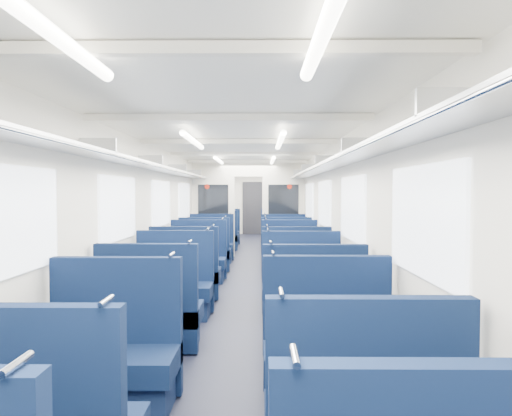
{
  "coord_description": "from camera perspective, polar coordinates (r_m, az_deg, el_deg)",
  "views": [
    {
      "loc": [
        0.3,
        -8.2,
        1.62
      ],
      "look_at": [
        0.19,
        3.44,
        1.2
      ],
      "focal_mm": 31.53,
      "sensor_mm": 36.0,
      "label": 1
    }
  ],
  "objects": [
    {
      "name": "seat_20",
      "position": [
        12.46,
        -4.66,
        -3.79
      ],
      "size": [
        1.02,
        0.56,
        1.14
      ],
      "color": "#0D1C3E",
      "rests_on": "floor"
    },
    {
      "name": "seat_13",
      "position": [
        6.85,
        5.05,
        -8.6
      ],
      "size": [
        1.02,
        0.56,
        1.14
      ],
      "color": "#0D1C3E",
      "rests_on": "floor"
    },
    {
      "name": "seat_12",
      "position": [
        6.94,
        -8.91,
        -8.49
      ],
      "size": [
        1.02,
        0.56,
        1.14
      ],
      "color": "#0D1C3E",
      "rests_on": "floor"
    },
    {
      "name": "seat_7",
      "position": [
        3.7,
        9.25,
        -17.96
      ],
      "size": [
        1.02,
        0.56,
        1.14
      ],
      "color": "#0D1C3E",
      "rests_on": "floor"
    },
    {
      "name": "seat_15",
      "position": [
        8.18,
        4.3,
        -6.86
      ],
      "size": [
        1.02,
        0.56,
        1.14
      ],
      "color": "#0D1C3E",
      "rests_on": "floor"
    },
    {
      "name": "seat_17",
      "position": [
        9.31,
        3.84,
        -5.77
      ],
      "size": [
        1.02,
        0.56,
        1.14
      ],
      "color": "#0D1C3E",
      "rests_on": "floor"
    },
    {
      "name": "luggage_rack_left",
      "position": [
        8.34,
        -9.92,
        4.47
      ],
      "size": [
        0.36,
        17.4,
        0.18
      ],
      "color": "#B2B5BA",
      "rests_on": "wall_left"
    },
    {
      "name": "seat_21",
      "position": [
        12.47,
        2.99,
        -3.78
      ],
      "size": [
        1.02,
        0.56,
        1.14
      ],
      "color": "#0D1C3E",
      "rests_on": "floor"
    },
    {
      "name": "ceiling_fittings",
      "position": [
        7.97,
        -1.61,
        6.89
      ],
      "size": [
        2.7,
        16.06,
        0.11
      ],
      "color": "white",
      "rests_on": "ceiling"
    },
    {
      "name": "wall_left",
      "position": [
        8.38,
        -11.14,
        -1.01
      ],
      "size": [
        0.02,
        18.0,
        2.35
      ],
      "primitive_type": "cube",
      "color": "silver",
      "rests_on": "floor"
    },
    {
      "name": "seat_19",
      "position": [
        10.28,
        3.52,
        -5.03
      ],
      "size": [
        1.02,
        0.56,
        1.14
      ],
      "color": "#0D1C3E",
      "rests_on": "floor"
    },
    {
      "name": "seat_14",
      "position": [
        8.24,
        -7.38,
        -6.81
      ],
      "size": [
        1.02,
        0.56,
        1.14
      ],
      "color": "#0D1C3E",
      "rests_on": "floor"
    },
    {
      "name": "dado_right",
      "position": [
        8.37,
        8.06,
        -6.67
      ],
      "size": [
        0.03,
        17.9,
        0.7
      ],
      "primitive_type": "cube",
      "color": "#0F1A34",
      "rests_on": "floor"
    },
    {
      "name": "bulkhead",
      "position": [
        11.23,
        -0.98,
        0.09
      ],
      "size": [
        2.8,
        0.1,
        2.35
      ],
      "color": "white",
      "rests_on": "floor"
    },
    {
      "name": "seat_8",
      "position": [
        4.85,
        -13.26,
        -13.14
      ],
      "size": [
        1.02,
        0.56,
        1.14
      ],
      "color": "#0D1C3E",
      "rests_on": "floor"
    },
    {
      "name": "seat_9",
      "position": [
        4.7,
        7.24,
        -13.58
      ],
      "size": [
        1.02,
        0.56,
        1.14
      ],
      "color": "#0D1C3E",
      "rests_on": "floor"
    },
    {
      "name": "seat_16",
      "position": [
        9.27,
        -6.48,
        -5.82
      ],
      "size": [
        1.02,
        0.56,
        1.14
      ],
      "color": "#0D1C3E",
      "rests_on": "floor"
    },
    {
      "name": "seat_10",
      "position": [
        6.02,
        -10.41,
        -10.12
      ],
      "size": [
        1.02,
        0.56,
        1.14
      ],
      "color": "#0D1C3E",
      "rests_on": "floor"
    },
    {
      "name": "luggage_rack_right",
      "position": [
        8.26,
        6.93,
        4.51
      ],
      "size": [
        0.36,
        17.4,
        0.18
      ],
      "color": "#B2B5BA",
      "rests_on": "wall_right"
    },
    {
      "name": "dado_left",
      "position": [
        8.46,
        -11.0,
        -6.59
      ],
      "size": [
        0.03,
        17.9,
        0.7
      ],
      "primitive_type": "cube",
      "color": "#0F1A34",
      "rests_on": "floor"
    },
    {
      "name": "seat_23",
      "position": [
        13.53,
        2.8,
        -3.33
      ],
      "size": [
        1.02,
        0.56,
        1.14
      ],
      "color": "#0D1C3E",
      "rests_on": "floor"
    },
    {
      "name": "windows",
      "position": [
        7.75,
        -1.65,
        0.6
      ],
      "size": [
        2.78,
        15.6,
        0.75
      ],
      "color": "white",
      "rests_on": "wall_left"
    },
    {
      "name": "ceiling",
      "position": [
        8.24,
        -1.54,
        7.16
      ],
      "size": [
        2.8,
        18.0,
        0.01
      ],
      "primitive_type": "cube",
      "color": "white",
      "rests_on": "wall_left"
    },
    {
      "name": "seat_22",
      "position": [
        13.59,
        -4.23,
        -3.3
      ],
      "size": [
        1.02,
        0.56,
        1.14
      ],
      "color": "#0D1C3E",
      "rests_on": "floor"
    },
    {
      "name": "seat_18",
      "position": [
        10.42,
        -5.7,
        -4.94
      ],
      "size": [
        1.02,
        0.56,
        1.14
      ],
      "color": "#0D1C3E",
      "rests_on": "floor"
    },
    {
      "name": "seat_6",
      "position": [
        3.75,
        -17.85,
        -17.79
      ],
      "size": [
        1.02,
        0.56,
        1.14
      ],
      "color": "#0D1C3E",
      "rests_on": "floor"
    },
    {
      "name": "floor",
      "position": [
        8.36,
        -1.52,
        -9.1
      ],
      "size": [
        2.8,
        18.0,
        0.01
      ],
      "primitive_type": "cube",
      "color": "black",
      "rests_on": "ground"
    },
    {
      "name": "wall_far",
      "position": [
        17.21,
        -0.45,
        0.58
      ],
      "size": [
        2.8,
        0.02,
        2.35
      ],
      "primitive_type": "cube",
      "color": "silver",
      "rests_on": "floor"
    },
    {
      "name": "end_door",
      "position": [
        17.15,
        -0.46,
        -0.01
      ],
      "size": [
        0.75,
        0.06,
        2.0
      ],
      "primitive_type": "cube",
      "color": "black",
      "rests_on": "floor"
    },
    {
      "name": "wall_right",
      "position": [
        8.28,
        8.19,
        -1.02
      ],
      "size": [
        0.02,
        18.0,
        2.35
      ],
      "primitive_type": "cube",
      "color": "silver",
      "rests_on": "floor"
    },
    {
      "name": "seat_11",
      "position": [
        5.86,
        5.85,
        -10.44
      ],
      "size": [
        1.02,
        0.56,
        1.14
      ],
      "color": "#0D1C3E",
      "rests_on": "floor"
    }
  ]
}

